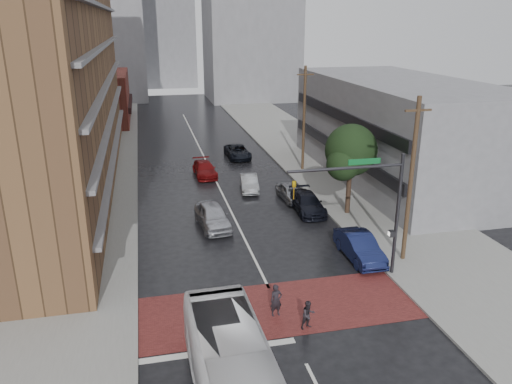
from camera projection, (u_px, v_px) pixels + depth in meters
name	position (u px, v px, depth m)	size (l,w,h in m)	color
ground	(281.00, 313.00, 24.97)	(160.00, 160.00, 0.00)	black
crosswalk	(279.00, 308.00, 25.43)	(14.00, 5.00, 0.02)	maroon
sidewalk_west	(87.00, 180.00, 45.61)	(9.00, 90.00, 0.15)	gray
sidewalk_east	(325.00, 165.00, 50.40)	(9.00, 90.00, 0.15)	gray
apartment_block	(34.00, 19.00, 39.64)	(10.00, 44.00, 28.00)	brown
storefront_west	(100.00, 98.00, 71.15)	(8.00, 16.00, 7.00)	maroon
building_east	(398.00, 130.00, 45.40)	(11.00, 26.00, 9.00)	gray
distant_tower_west	(90.00, 8.00, 88.81)	(18.00, 16.00, 32.00)	gray
distant_tower_center	(166.00, 30.00, 108.71)	(12.00, 10.00, 24.00)	gray
street_tree	(351.00, 153.00, 36.31)	(4.20, 4.10, 6.90)	#332319
signal_mast	(374.00, 199.00, 26.96)	(6.50, 0.30, 7.20)	#2D2D33
utility_pole_near	(411.00, 180.00, 28.82)	(1.60, 0.26, 10.00)	#473321
utility_pole_far	(304.00, 118.00, 47.27)	(1.60, 0.26, 10.00)	#473321
pedestrian_a	(276.00, 300.00, 24.53)	(0.61, 0.40, 1.68)	black
pedestrian_b	(308.00, 315.00, 23.54)	(0.71, 0.55, 1.45)	#272227
car_travel_a	(213.00, 216.00, 35.15)	(1.97, 4.90, 1.67)	#B8B9C0
car_travel_b	(249.00, 183.00, 42.85)	(1.43, 4.09, 1.35)	#B4B8BC
car_travel_c	(205.00, 169.00, 46.87)	(1.90, 4.67, 1.35)	maroon
suv_travel	(238.00, 152.00, 53.12)	(2.27, 4.93, 1.37)	black
car_parked_near	(360.00, 247.00, 30.48)	(1.66, 4.77, 1.57)	#131A44
car_parked_mid	(307.00, 203.00, 38.05)	(2.00, 4.91, 1.43)	black
car_parked_far	(290.00, 192.00, 40.60)	(1.57, 3.90, 1.33)	#97989E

